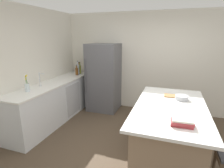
{
  "coord_description": "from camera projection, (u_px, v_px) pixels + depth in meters",
  "views": [
    {
      "loc": [
        0.5,
        -2.6,
        1.98
      ],
      "look_at": [
        -0.69,
        0.88,
        1.0
      ],
      "focal_mm": 28.95,
      "sensor_mm": 36.0,
      "label": 1
    }
  ],
  "objects": [
    {
      "name": "ground_plane",
      "position": [
        134.0,
        157.0,
        3.05
      ],
      "size": [
        7.2,
        7.2,
        0.0
      ],
      "primitive_type": "plane",
      "color": "#4C3D2D"
    },
    {
      "name": "wall_rear",
      "position": [
        153.0,
        63.0,
        4.77
      ],
      "size": [
        6.0,
        0.1,
        2.6
      ],
      "primitive_type": "cube",
      "color": "silver",
      "rests_on": "ground_plane"
    },
    {
      "name": "wall_left",
      "position": [
        11.0,
        73.0,
        3.48
      ],
      "size": [
        0.1,
        6.0,
        2.6
      ],
      "primitive_type": "cube",
      "color": "silver",
      "rests_on": "ground_plane"
    },
    {
      "name": "counter_run_left",
      "position": [
        55.0,
        101.0,
        4.31
      ],
      "size": [
        0.63,
        2.65,
        0.94
      ],
      "color": "silver",
      "rests_on": "ground_plane"
    },
    {
      "name": "kitchen_island",
      "position": [
        168.0,
        132.0,
        2.92
      ],
      "size": [
        1.06,
        1.97,
        0.94
      ],
      "color": "#8E755B",
      "rests_on": "ground_plane"
    },
    {
      "name": "refrigerator",
      "position": [
        104.0,
        77.0,
        4.89
      ],
      "size": [
        0.79,
        0.77,
        1.79
      ],
      "color": "#56565B",
      "rests_on": "ground_plane"
    },
    {
      "name": "sink_faucet",
      "position": [
        40.0,
        79.0,
        3.82
      ],
      "size": [
        0.15,
        0.05,
        0.3
      ],
      "color": "silver",
      "rests_on": "counter_run_left"
    },
    {
      "name": "flower_vase",
      "position": [
        27.0,
        86.0,
        3.48
      ],
      "size": [
        0.09,
        0.09,
        0.33
      ],
      "color": "silver",
      "rests_on": "counter_run_left"
    },
    {
      "name": "vinegar_bottle",
      "position": [
        79.0,
        69.0,
        5.25
      ],
      "size": [
        0.06,
        0.06,
        0.32
      ],
      "color": "#994C23",
      "rests_on": "counter_run_left"
    },
    {
      "name": "olive_oil_bottle",
      "position": [
        80.0,
        69.0,
        5.14
      ],
      "size": [
        0.06,
        0.06,
        0.33
      ],
      "color": "olive",
      "rests_on": "counter_run_left"
    },
    {
      "name": "soda_bottle",
      "position": [
        78.0,
        69.0,
        5.06
      ],
      "size": [
        0.08,
        0.08,
        0.37
      ],
      "color": "silver",
      "rests_on": "counter_run_left"
    },
    {
      "name": "whiskey_bottle",
      "position": [
        77.0,
        71.0,
        4.98
      ],
      "size": [
        0.08,
        0.08,
        0.27
      ],
      "color": "brown",
      "rests_on": "counter_run_left"
    },
    {
      "name": "cookbook_stack",
      "position": [
        182.0,
        122.0,
        2.17
      ],
      "size": [
        0.27,
        0.19,
        0.09
      ],
      "color": "#A83338",
      "rests_on": "kitchen_island"
    },
    {
      "name": "mixing_bowl",
      "position": [
        182.0,
        98.0,
        3.05
      ],
      "size": [
        0.22,
        0.22,
        0.07
      ],
      "color": "#B2B5BA",
      "rests_on": "kitchen_island"
    },
    {
      "name": "cutting_board",
      "position": [
        174.0,
        96.0,
        3.21
      ],
      "size": [
        0.35,
        0.19,
        0.02
      ],
      "color": "#9E7042",
      "rests_on": "kitchen_island"
    }
  ]
}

